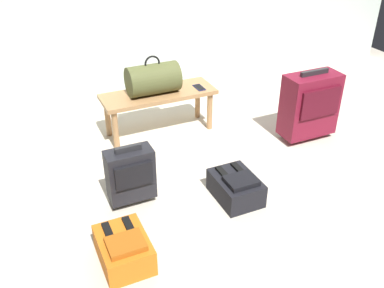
% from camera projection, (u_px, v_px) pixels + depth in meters
% --- Properties ---
extents(ground_plane, '(6.60, 6.60, 0.00)m').
position_uv_depth(ground_plane, '(229.00, 163.00, 3.42)').
color(ground_plane, beige).
extents(bench, '(1.00, 0.36, 0.39)m').
position_uv_depth(bench, '(159.00, 99.00, 3.72)').
color(bench, '#A87A4C').
rests_on(bench, ground).
extents(duffel_bag_olive, '(0.44, 0.26, 0.34)m').
position_uv_depth(duffel_bag_olive, '(153.00, 79.00, 3.60)').
color(duffel_bag_olive, '#51562D').
rests_on(duffel_bag_olive, bench).
extents(cell_phone, '(0.07, 0.14, 0.01)m').
position_uv_depth(cell_phone, '(199.00, 87.00, 3.77)').
color(cell_phone, '#191E4C').
rests_on(cell_phone, bench).
extents(suitcase_upright_burgundy, '(0.48, 0.26, 0.63)m').
position_uv_depth(suitcase_upright_burgundy, '(310.00, 104.00, 3.62)').
color(suitcase_upright_burgundy, maroon).
rests_on(suitcase_upright_burgundy, ground).
extents(suitcase_small_charcoal, '(0.32, 0.19, 0.46)m').
position_uv_depth(suitcase_small_charcoal, '(131.00, 174.00, 2.87)').
color(suitcase_small_charcoal, black).
rests_on(suitcase_small_charcoal, ground).
extents(backpack_dark, '(0.28, 0.38, 0.21)m').
position_uv_depth(backpack_dark, '(236.00, 187.00, 2.99)').
color(backpack_dark, black).
rests_on(backpack_dark, ground).
extents(backpack_orange, '(0.28, 0.38, 0.21)m').
position_uv_depth(backpack_orange, '(124.00, 249.00, 2.47)').
color(backpack_orange, orange).
rests_on(backpack_orange, ground).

